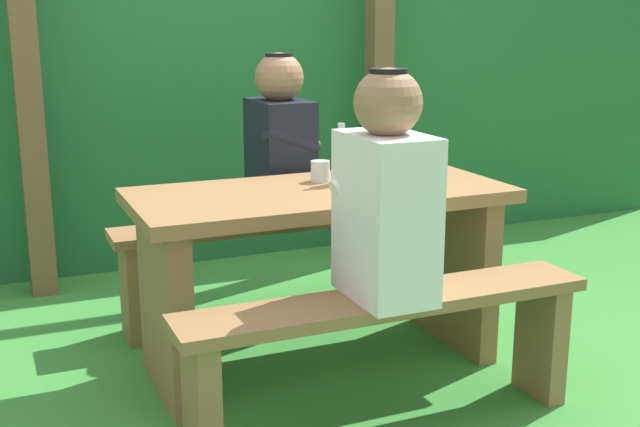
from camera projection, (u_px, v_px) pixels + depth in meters
ground_plane at (320, 364)px, 3.17m from camera, size 12.00×12.00×0.00m
hedge_backdrop at (185, 98)px, 4.78m from camera, size 6.40×1.01×1.72m
pergola_post_left at (27, 83)px, 3.75m from camera, size 0.12×0.12×2.05m
pergola_post_right at (379, 73)px, 4.45m from camera, size 0.12×0.12×2.05m
picnic_table at (320, 246)px, 3.06m from camera, size 1.40×0.64×0.70m
bench_near at (387, 334)px, 2.60m from camera, size 1.40×0.24×0.46m
bench_far at (271, 247)px, 3.59m from camera, size 1.40×0.24×0.46m
person_white_shirt at (386, 194)px, 2.49m from camera, size 0.25×0.35×0.72m
person_black_coat at (280, 144)px, 3.49m from camera, size 0.25×0.35×0.72m
drinking_glass at (320, 171)px, 3.13m from camera, size 0.07×0.07×0.08m
bottle_left at (382, 162)px, 3.03m from camera, size 0.06×0.06×0.22m
bottle_right at (341, 160)px, 3.08m from camera, size 0.06×0.06×0.23m
cell_phone at (400, 190)px, 2.97m from camera, size 0.09×0.15×0.01m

